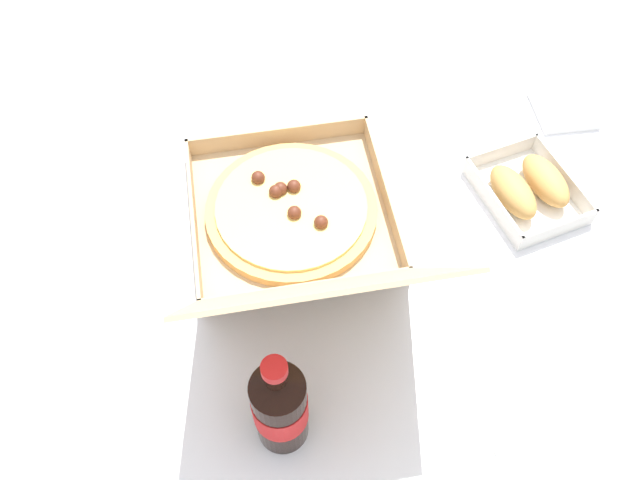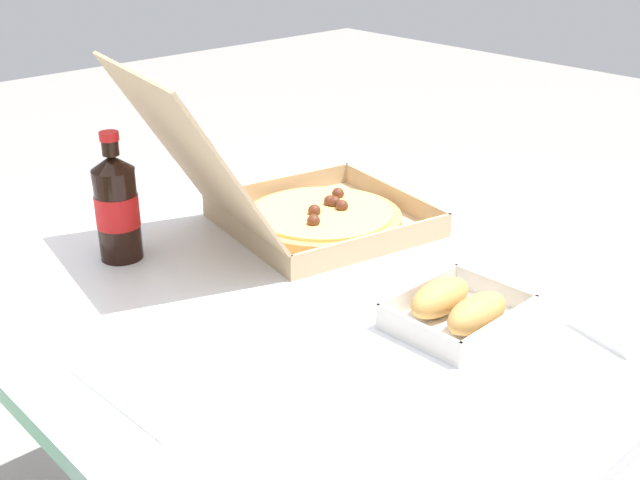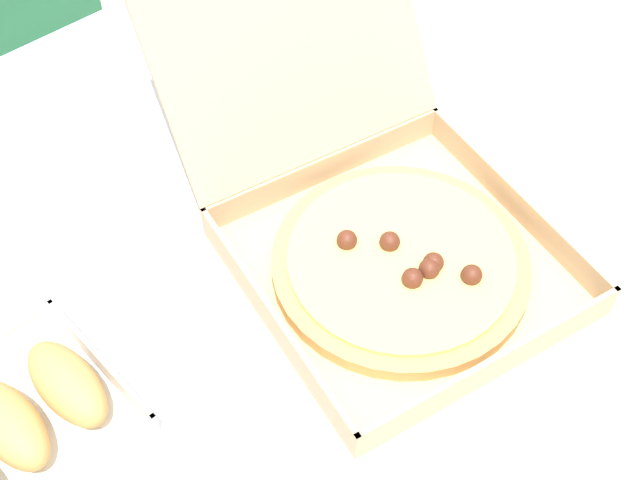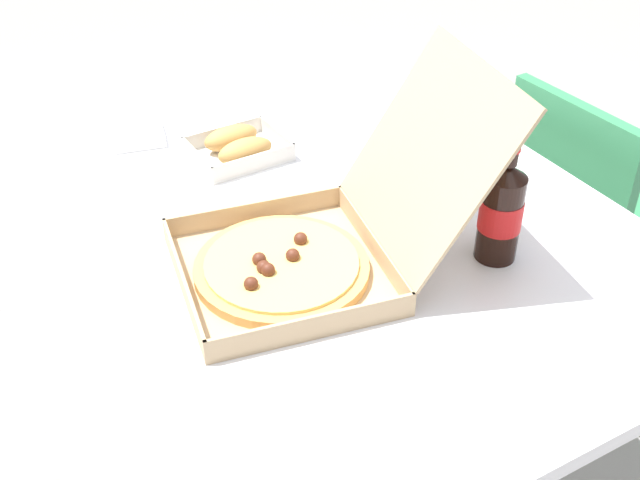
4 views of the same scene
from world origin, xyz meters
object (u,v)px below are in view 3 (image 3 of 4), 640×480
at_px(bread_side_box, 40,406).
at_px(paper_menu, 5,139).
at_px(chair, 0,104).
at_px(pizza_box_open, 380,219).
at_px(cola_bottle, 291,20).

relative_size(bread_side_box, paper_menu, 0.93).
bearing_deg(bread_side_box, chair, 70.71).
distance_m(pizza_box_open, bread_side_box, 0.42).
height_order(pizza_box_open, bread_side_box, pizza_box_open).
relative_size(pizza_box_open, paper_menu, 2.72).
distance_m(pizza_box_open, cola_bottle, 0.33).
height_order(pizza_box_open, paper_menu, pizza_box_open).
height_order(chair, paper_menu, chair).
relative_size(chair, cola_bottle, 3.71).
bearing_deg(bread_side_box, paper_menu, 67.49).
bearing_deg(bread_side_box, pizza_box_open, -8.20).
bearing_deg(pizza_box_open, bread_side_box, 171.80).
bearing_deg(paper_menu, chair, 71.83).
xyz_separation_m(pizza_box_open, bread_side_box, (-0.41, 0.06, -0.02)).
xyz_separation_m(pizza_box_open, paper_menu, (-0.25, 0.46, -0.05)).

